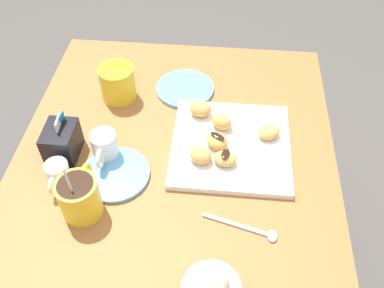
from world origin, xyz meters
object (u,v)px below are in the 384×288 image
chocolate_sauce_pitcher (58,172)px  saucer_sky_left (115,174)px  dining_table (177,189)px  cream_pitcher_white (104,145)px  coffee_mug_yellow_left (80,196)px  beignet_4 (201,155)px  sugar_caddy (62,141)px  beignet_5 (200,109)px  beignet_3 (225,159)px  beignet_1 (217,141)px  ice_cream_bowl (212,288)px  coffee_mug_yellow_right (118,81)px  beignet_2 (222,122)px  pastry_plate_square (231,145)px  beignet_0 (269,132)px  saucer_sky_right (184,89)px

chocolate_sauce_pitcher → saucer_sky_left: chocolate_sauce_pitcher is taller
dining_table → cream_pitcher_white: cream_pitcher_white is taller
coffee_mug_yellow_left → saucer_sky_left: 0.12m
beignet_4 → cream_pitcher_white: bearing=89.2°
sugar_caddy → beignet_4: size_ratio=1.99×
dining_table → beignet_5: 0.23m
saucer_sky_left → beignet_3: size_ratio=2.97×
chocolate_sauce_pitcher → beignet_1: (0.13, -0.35, 0.00)m
dining_table → chocolate_sauce_pitcher: bearing=114.2°
ice_cream_bowl → saucer_sky_left: (0.26, 0.24, -0.03)m
coffee_mug_yellow_right → beignet_1: bearing=-122.2°
coffee_mug_yellow_right → cream_pitcher_white: bearing=-176.2°
beignet_3 → coffee_mug_yellow_left: bearing=116.3°
beignet_2 → beignet_5: bearing=53.7°
coffee_mug_yellow_left → beignet_5: coffee_mug_yellow_left is taller
pastry_plate_square → coffee_mug_yellow_left: 0.37m
beignet_0 → beignet_5: 0.18m
beignet_0 → beignet_5: size_ratio=0.99×
cream_pitcher_white → sugar_caddy: sugar_caddy is taller
beignet_1 → dining_table: bearing=98.2°
pastry_plate_square → sugar_caddy: bearing=97.9°
cream_pitcher_white → chocolate_sauce_pitcher: bearing=132.7°
coffee_mug_yellow_right → ice_cream_bowl: size_ratio=1.17×
coffee_mug_yellow_left → saucer_sky_right: size_ratio=0.91×
beignet_0 → beignet_5: beignet_5 is taller
beignet_1 → pastry_plate_square: bearing=-71.5°
sugar_caddy → beignet_1: size_ratio=1.98×
beignet_4 → coffee_mug_yellow_left: bearing=121.8°
ice_cream_bowl → saucer_sky_right: size_ratio=0.71×
coffee_mug_yellow_left → saucer_sky_left: size_ratio=0.92×
saucer_sky_left → ice_cream_bowl: bearing=-137.8°
coffee_mug_yellow_right → chocolate_sauce_pitcher: (-0.30, 0.07, -0.02)m
cream_pitcher_white → beignet_2: (0.11, -0.27, -0.00)m
pastry_plate_square → beignet_1: size_ratio=5.25×
dining_table → beignet_4: 0.20m
beignet_2 → beignet_5: size_ratio=0.93×
dining_table → pastry_plate_square: pastry_plate_square is taller
coffee_mug_yellow_right → chocolate_sauce_pitcher: bearing=166.2°
coffee_mug_yellow_right → saucer_sky_right: coffee_mug_yellow_right is taller
cream_pitcher_white → chocolate_sauce_pitcher: 0.12m
ice_cream_bowl → beignet_4: 0.31m
chocolate_sauce_pitcher → saucer_sky_right: 0.42m
pastry_plate_square → beignet_1: beignet_1 is taller
ice_cream_bowl → saucer_sky_right: 0.58m
beignet_2 → beignet_4: size_ratio=0.97×
pastry_plate_square → beignet_0: beignet_0 is taller
pastry_plate_square → beignet_3: bearing=168.6°
coffee_mug_yellow_left → saucer_sky_right: coffee_mug_yellow_left is taller
chocolate_sauce_pitcher → sugar_caddy: bearing=9.6°
dining_table → beignet_0: size_ratio=15.86×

